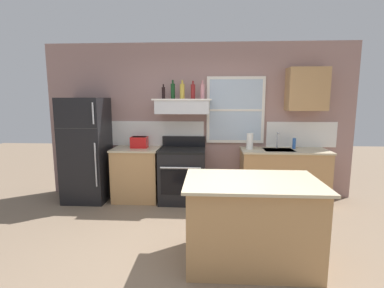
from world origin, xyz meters
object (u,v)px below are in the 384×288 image
object	(u,v)px
toaster	(139,142)
kitchen_island	(251,221)
stove_range	(183,175)
bottle_dark_green_wine	(173,91)
bottle_rose_pink	(202,91)
paper_towel_roll	(250,141)
bottle_balsamic_dark	(163,93)
bottle_champagne_gold_foil	(182,91)
refrigerator	(86,150)
dish_soap_bottle	(294,143)
bottle_red_label_wine	(193,91)

from	to	relation	value
toaster	kitchen_island	bearing A→B (deg)	-49.23
stove_range	kitchen_island	bearing A→B (deg)	-63.90
bottle_dark_green_wine	bottle_rose_pink	size ratio (longest dim) A/B	1.03
bottle_dark_green_wine	kitchen_island	bearing A→B (deg)	-61.21
paper_towel_roll	kitchen_island	distance (m)	1.97
bottle_balsamic_dark	bottle_champagne_gold_foil	size ratio (longest dim) A/B	0.79
bottle_rose_pink	paper_towel_roll	xyz separation A→B (m)	(0.80, -0.09, -0.83)
refrigerator	bottle_dark_green_wine	bearing A→B (deg)	4.87
bottle_rose_pink	dish_soap_bottle	xyz separation A→B (m)	(1.55, 0.01, -0.87)
kitchen_island	dish_soap_bottle	bearing A→B (deg)	63.40
toaster	bottle_champagne_gold_foil	distance (m)	1.14
stove_range	bottle_dark_green_wine	world-z (taller)	bottle_dark_green_wine
bottle_dark_green_wine	dish_soap_bottle	size ratio (longest dim) A/B	1.72
stove_range	bottle_dark_green_wine	distance (m)	1.42
bottle_rose_pink	bottle_balsamic_dark	bearing A→B (deg)	-176.53
bottle_rose_pink	kitchen_island	world-z (taller)	bottle_rose_pink
stove_range	bottle_red_label_wine	bearing A→B (deg)	26.53
bottle_rose_pink	kitchen_island	xyz separation A→B (m)	(0.57, -1.95, -1.41)
refrigerator	bottle_red_label_wine	distance (m)	2.07
bottle_balsamic_dark	bottle_dark_green_wine	distance (m)	0.16
refrigerator	bottle_red_label_wine	xyz separation A→B (m)	(1.82, 0.11, 0.99)
toaster	stove_range	size ratio (longest dim) A/B	0.27
toaster	paper_towel_roll	size ratio (longest dim) A/B	1.10
dish_soap_bottle	paper_towel_roll	bearing A→B (deg)	-172.46
refrigerator	bottle_dark_green_wine	distance (m)	1.79
kitchen_island	paper_towel_roll	bearing A→B (deg)	83.01
toaster	bottle_balsamic_dark	xyz separation A→B (m)	(0.43, 0.00, 0.84)
bottle_balsamic_dark	kitchen_island	size ratio (longest dim) A/B	0.17
bottle_red_label_wine	bottle_rose_pink	bearing A→B (deg)	14.78
bottle_red_label_wine	dish_soap_bottle	distance (m)	1.92
paper_towel_roll	bottle_red_label_wine	bearing A→B (deg)	177.11
toaster	bottle_balsamic_dark	bearing A→B (deg)	0.43
bottle_champagne_gold_foil	kitchen_island	distance (m)	2.54
bottle_balsamic_dark	bottle_dark_green_wine	size ratio (longest dim) A/B	0.78
bottle_champagne_gold_foil	paper_towel_roll	bearing A→B (deg)	-1.91
refrigerator	bottle_dark_green_wine	world-z (taller)	bottle_dark_green_wine
bottle_balsamic_dark	bottle_champagne_gold_foil	world-z (taller)	bottle_champagne_gold_foil
refrigerator	bottle_dark_green_wine	size ratio (longest dim) A/B	5.70
paper_towel_roll	dish_soap_bottle	distance (m)	0.76
toaster	dish_soap_bottle	distance (m)	2.63
bottle_dark_green_wine	bottle_rose_pink	distance (m)	0.49
bottle_champagne_gold_foil	stove_range	bearing A→B (deg)	-85.52
bottle_balsamic_dark	kitchen_island	world-z (taller)	bottle_balsamic_dark
dish_soap_bottle	kitchen_island	distance (m)	2.26
paper_towel_roll	bottle_dark_green_wine	bearing A→B (deg)	177.07
paper_towel_roll	toaster	bearing A→B (deg)	178.57
refrigerator	kitchen_island	bearing A→B (deg)	-35.34
bottle_red_label_wine	bottle_rose_pink	distance (m)	0.16
dish_soap_bottle	kitchen_island	world-z (taller)	dish_soap_bottle
bottle_red_label_wine	bottle_rose_pink	xyz separation A→B (m)	(0.16, 0.04, 0.00)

